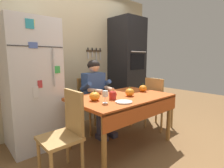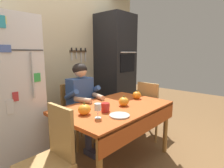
{
  "view_description": "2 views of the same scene",
  "coord_description": "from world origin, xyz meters",
  "px_view_note": "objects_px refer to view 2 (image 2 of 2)",
  "views": [
    {
      "loc": [
        -1.73,
        -1.64,
        1.28
      ],
      "look_at": [
        -0.01,
        0.29,
        0.89
      ],
      "focal_mm": 28.15,
      "sensor_mm": 36.0,
      "label": 1
    },
    {
      "loc": [
        -1.63,
        -1.33,
        1.39
      ],
      "look_at": [
        0.12,
        0.25,
        0.98
      ],
      "focal_mm": 29.12,
      "sensor_mm": 36.0,
      "label": 2
    }
  ],
  "objects_px": {
    "seated_person": "(83,99)",
    "coffee_mug": "(105,107)",
    "pumpkin_medium": "(124,102)",
    "wine_glass": "(98,108)",
    "chair_right_side": "(150,107)",
    "refrigerator": "(4,96)",
    "pumpkin_large": "(84,109)",
    "pumpkin_small": "(137,95)",
    "wall_oven": "(115,70)",
    "dining_table": "(116,113)",
    "serving_tray": "(120,115)",
    "chair_behind_person": "(76,111)",
    "chair_left_side": "(52,155)"
  },
  "relations": [
    {
      "from": "refrigerator",
      "to": "seated_person",
      "type": "distance_m",
      "value": 0.98
    },
    {
      "from": "coffee_mug",
      "to": "pumpkin_small",
      "type": "relative_size",
      "value": 0.92
    },
    {
      "from": "chair_behind_person",
      "to": "seated_person",
      "type": "height_order",
      "value": "seated_person"
    },
    {
      "from": "refrigerator",
      "to": "pumpkin_large",
      "type": "bearing_deg",
      "value": -58.85
    },
    {
      "from": "pumpkin_large",
      "to": "pumpkin_small",
      "type": "bearing_deg",
      "value": -2.13
    },
    {
      "from": "pumpkin_large",
      "to": "pumpkin_medium",
      "type": "distance_m",
      "value": 0.54
    },
    {
      "from": "refrigerator",
      "to": "pumpkin_large",
      "type": "distance_m",
      "value": 0.97
    },
    {
      "from": "dining_table",
      "to": "pumpkin_large",
      "type": "bearing_deg",
      "value": 173.15
    },
    {
      "from": "chair_right_side",
      "to": "seated_person",
      "type": "bearing_deg",
      "value": 148.09
    },
    {
      "from": "pumpkin_large",
      "to": "coffee_mug",
      "type": "bearing_deg",
      "value": -26.72
    },
    {
      "from": "refrigerator",
      "to": "chair_left_side",
      "type": "xyz_separation_m",
      "value": [
        0.05,
        -0.92,
        -0.39
      ]
    },
    {
      "from": "refrigerator",
      "to": "pumpkin_small",
      "type": "relative_size",
      "value": 13.87
    },
    {
      "from": "coffee_mug",
      "to": "pumpkin_medium",
      "type": "distance_m",
      "value": 0.32
    },
    {
      "from": "refrigerator",
      "to": "coffee_mug",
      "type": "distance_m",
      "value": 1.18
    },
    {
      "from": "chair_right_side",
      "to": "pumpkin_large",
      "type": "height_order",
      "value": "chair_right_side"
    },
    {
      "from": "seated_person",
      "to": "refrigerator",
      "type": "bearing_deg",
      "value": 163.28
    },
    {
      "from": "seated_person",
      "to": "chair_right_side",
      "type": "relative_size",
      "value": 1.34
    },
    {
      "from": "chair_right_side",
      "to": "pumpkin_large",
      "type": "bearing_deg",
      "value": 179.0
    },
    {
      "from": "chair_right_side",
      "to": "dining_table",
      "type": "bearing_deg",
      "value": -178.07
    },
    {
      "from": "wall_oven",
      "to": "wine_glass",
      "type": "height_order",
      "value": "wall_oven"
    },
    {
      "from": "refrigerator",
      "to": "wall_oven",
      "type": "height_order",
      "value": "wall_oven"
    },
    {
      "from": "refrigerator",
      "to": "dining_table",
      "type": "bearing_deg",
      "value": -42.91
    },
    {
      "from": "dining_table",
      "to": "chair_behind_person",
      "type": "distance_m",
      "value": 0.81
    },
    {
      "from": "wall_oven",
      "to": "dining_table",
      "type": "distance_m",
      "value": 1.45
    },
    {
      "from": "seated_person",
      "to": "pumpkin_medium",
      "type": "height_order",
      "value": "seated_person"
    },
    {
      "from": "refrigerator",
      "to": "coffee_mug",
      "type": "relative_size",
      "value": 15.13
    },
    {
      "from": "seated_person",
      "to": "pumpkin_small",
      "type": "relative_size",
      "value": 9.59
    },
    {
      "from": "chair_behind_person",
      "to": "coffee_mug",
      "type": "bearing_deg",
      "value": -104.33
    },
    {
      "from": "wine_glass",
      "to": "pumpkin_medium",
      "type": "height_order",
      "value": "wine_glass"
    },
    {
      "from": "dining_table",
      "to": "chair_right_side",
      "type": "xyz_separation_m",
      "value": [
        0.9,
        0.03,
        -0.14
      ]
    },
    {
      "from": "chair_right_side",
      "to": "chair_left_side",
      "type": "bearing_deg",
      "value": -177.85
    },
    {
      "from": "wall_oven",
      "to": "pumpkin_large",
      "type": "bearing_deg",
      "value": -149.9
    },
    {
      "from": "seated_person",
      "to": "coffee_mug",
      "type": "bearing_deg",
      "value": -108.2
    },
    {
      "from": "chair_right_side",
      "to": "pumpkin_small",
      "type": "height_order",
      "value": "chair_right_side"
    },
    {
      "from": "dining_table",
      "to": "serving_tray",
      "type": "bearing_deg",
      "value": -132.65
    },
    {
      "from": "seated_person",
      "to": "pumpkin_large",
      "type": "height_order",
      "value": "seated_person"
    },
    {
      "from": "wall_oven",
      "to": "chair_right_side",
      "type": "bearing_deg",
      "value": -99.5
    },
    {
      "from": "pumpkin_large",
      "to": "serving_tray",
      "type": "height_order",
      "value": "pumpkin_large"
    },
    {
      "from": "chair_left_side",
      "to": "pumpkin_small",
      "type": "bearing_deg",
      "value": 2.33
    },
    {
      "from": "wall_oven",
      "to": "serving_tray",
      "type": "relative_size",
      "value": 9.91
    },
    {
      "from": "dining_table",
      "to": "serving_tray",
      "type": "distance_m",
      "value": 0.36
    },
    {
      "from": "chair_left_side",
      "to": "pumpkin_medium",
      "type": "height_order",
      "value": "chair_left_side"
    },
    {
      "from": "refrigerator",
      "to": "wine_glass",
      "type": "bearing_deg",
      "value": -62.74
    },
    {
      "from": "pumpkin_medium",
      "to": "wine_glass",
      "type": "bearing_deg",
      "value": -172.0
    },
    {
      "from": "seated_person",
      "to": "pumpkin_large",
      "type": "xyz_separation_m",
      "value": [
        -0.43,
        -0.55,
        0.06
      ]
    },
    {
      "from": "chair_right_side",
      "to": "coffee_mug",
      "type": "bearing_deg",
      "value": -175.8
    },
    {
      "from": "wall_oven",
      "to": "refrigerator",
      "type": "bearing_deg",
      "value": -178.86
    },
    {
      "from": "wall_oven",
      "to": "chair_left_side",
      "type": "bearing_deg",
      "value": -153.8
    },
    {
      "from": "dining_table",
      "to": "coffee_mug",
      "type": "distance_m",
      "value": 0.28
    },
    {
      "from": "chair_right_side",
      "to": "pumpkin_medium",
      "type": "xyz_separation_m",
      "value": [
        -0.82,
        -0.09,
        0.28
      ]
    }
  ]
}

